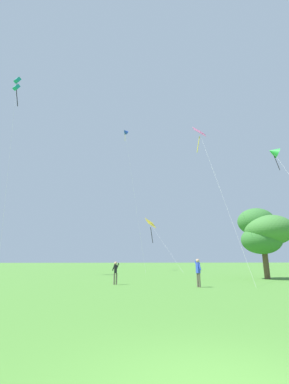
{
  "coord_description": "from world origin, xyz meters",
  "views": [
    {
      "loc": [
        -1.5,
        -3.64,
        1.68
      ],
      "look_at": [
        3.13,
        30.78,
        10.78
      ],
      "focal_mm": 24.46,
      "sensor_mm": 36.0,
      "label": 1
    }
  ],
  "objects_px": {
    "person_child_small": "(198,270)",
    "person_in_red_shirt": "(116,271)",
    "tree_right_cluster": "(263,231)",
    "kite_teal_box": "(17,85)",
    "kite_pink_low": "(200,137)",
    "kite_yellow_diamond": "(151,227)",
    "kite_green_small": "(274,152)",
    "kite_blue_delta": "(125,132)"
  },
  "relations": [
    {
      "from": "person_in_red_shirt",
      "to": "tree_right_cluster",
      "type": "relative_size",
      "value": 0.24
    },
    {
      "from": "tree_right_cluster",
      "to": "kite_yellow_diamond",
      "type": "bearing_deg",
      "value": 107.11
    },
    {
      "from": "kite_teal_box",
      "to": "kite_pink_low",
      "type": "relative_size",
      "value": 1.61
    },
    {
      "from": "kite_yellow_diamond",
      "to": "person_child_small",
      "type": "distance_m",
      "value": 30.57
    },
    {
      "from": "kite_blue_delta",
      "to": "kite_pink_low",
      "type": "height_order",
      "value": "kite_blue_delta"
    },
    {
      "from": "person_in_red_shirt",
      "to": "tree_right_cluster",
      "type": "bearing_deg",
      "value": 14.65
    },
    {
      "from": "kite_teal_box",
      "to": "kite_green_small",
      "type": "xyz_separation_m",
      "value": [
        30.27,
        -8.93,
        -11.95
      ]
    },
    {
      "from": "kite_green_small",
      "to": "kite_yellow_diamond",
      "type": "distance_m",
      "value": 25.68
    },
    {
      "from": "kite_pink_low",
      "to": "person_child_small",
      "type": "height_order",
      "value": "kite_pink_low"
    },
    {
      "from": "kite_yellow_diamond",
      "to": "tree_right_cluster",
      "type": "bearing_deg",
      "value": -72.89
    },
    {
      "from": "kite_teal_box",
      "to": "tree_right_cluster",
      "type": "distance_m",
      "value": 35.76
    },
    {
      "from": "tree_right_cluster",
      "to": "kite_teal_box",
      "type": "bearing_deg",
      "value": 161.87
    },
    {
      "from": "kite_blue_delta",
      "to": "person_child_small",
      "type": "distance_m",
      "value": 35.02
    },
    {
      "from": "kite_blue_delta",
      "to": "kite_yellow_diamond",
      "type": "distance_m",
      "value": 17.95
    },
    {
      "from": "kite_blue_delta",
      "to": "kite_teal_box",
      "type": "bearing_deg",
      "value": -145.85
    },
    {
      "from": "person_in_red_shirt",
      "to": "kite_blue_delta",
      "type": "bearing_deg",
      "value": 85.78
    },
    {
      "from": "kite_blue_delta",
      "to": "kite_green_small",
      "type": "xyz_separation_m",
      "value": [
        14.85,
        -19.39,
        -11.41
      ]
    },
    {
      "from": "kite_teal_box",
      "to": "kite_yellow_diamond",
      "type": "distance_m",
      "value": 30.51
    },
    {
      "from": "kite_blue_delta",
      "to": "person_in_red_shirt",
      "type": "xyz_separation_m",
      "value": [
        -1.72,
        -23.32,
        -23.33
      ]
    },
    {
      "from": "kite_pink_low",
      "to": "kite_yellow_diamond",
      "type": "bearing_deg",
      "value": 94.77
    },
    {
      "from": "kite_yellow_diamond",
      "to": "person_child_small",
      "type": "bearing_deg",
      "value": -93.25
    },
    {
      "from": "person_in_red_shirt",
      "to": "tree_right_cluster",
      "type": "height_order",
      "value": "tree_right_cluster"
    },
    {
      "from": "kite_green_small",
      "to": "person_in_red_shirt",
      "type": "height_order",
      "value": "kite_green_small"
    },
    {
      "from": "kite_blue_delta",
      "to": "kite_yellow_diamond",
      "type": "relative_size",
      "value": 2.09
    },
    {
      "from": "kite_teal_box",
      "to": "kite_pink_low",
      "type": "bearing_deg",
      "value": -19.29
    },
    {
      "from": "kite_teal_box",
      "to": "kite_green_small",
      "type": "height_order",
      "value": "kite_teal_box"
    },
    {
      "from": "kite_green_small",
      "to": "person_child_small",
      "type": "distance_m",
      "value": 17.59
    },
    {
      "from": "kite_pink_low",
      "to": "kite_green_small",
      "type": "height_order",
      "value": "kite_pink_low"
    },
    {
      "from": "tree_right_cluster",
      "to": "kite_green_small",
      "type": "bearing_deg",
      "value": 5.1
    },
    {
      "from": "kite_green_small",
      "to": "person_child_small",
      "type": "xyz_separation_m",
      "value": [
        -11.25,
        -6.58,
        -11.81
      ]
    },
    {
      "from": "person_child_small",
      "to": "person_in_red_shirt",
      "type": "bearing_deg",
      "value": 153.44
    },
    {
      "from": "kite_blue_delta",
      "to": "kite_green_small",
      "type": "relative_size",
      "value": 1.83
    },
    {
      "from": "kite_pink_low",
      "to": "person_child_small",
      "type": "relative_size",
      "value": 9.07
    },
    {
      "from": "kite_teal_box",
      "to": "person_in_red_shirt",
      "type": "distance_m",
      "value": 30.37
    },
    {
      "from": "kite_yellow_diamond",
      "to": "person_in_red_shirt",
      "type": "xyz_separation_m",
      "value": [
        -7.01,
        -27.17,
        -6.61
      ]
    },
    {
      "from": "kite_pink_low",
      "to": "person_child_small",
      "type": "distance_m",
      "value": 15.94
    },
    {
      "from": "kite_teal_box",
      "to": "kite_green_small",
      "type": "distance_m",
      "value": 33.74
    },
    {
      "from": "kite_teal_box",
      "to": "tree_right_cluster",
      "type": "xyz_separation_m",
      "value": [
        27.92,
        -9.14,
        -20.38
      ]
    },
    {
      "from": "kite_teal_box",
      "to": "person_in_red_shirt",
      "type": "height_order",
      "value": "kite_teal_box"
    },
    {
      "from": "kite_blue_delta",
      "to": "person_child_small",
      "type": "xyz_separation_m",
      "value": [
        3.59,
        -25.97,
        -23.22
      ]
    },
    {
      "from": "kite_pink_low",
      "to": "tree_right_cluster",
      "type": "relative_size",
      "value": 2.39
    },
    {
      "from": "kite_green_small",
      "to": "kite_yellow_diamond",
      "type": "xyz_separation_m",
      "value": [
        -9.56,
        23.24,
        -5.31
      ]
    }
  ]
}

